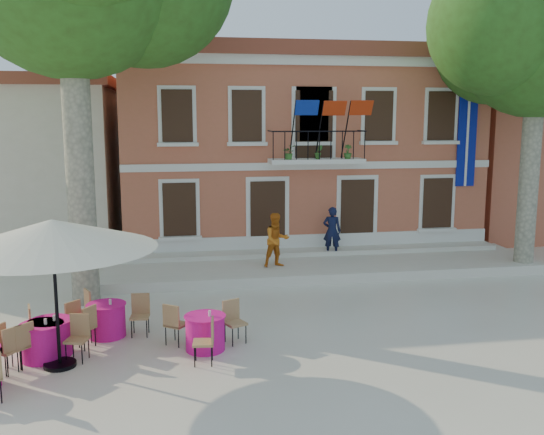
{
  "coord_description": "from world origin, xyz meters",
  "views": [
    {
      "loc": [
        -2.88,
        -14.35,
        4.99
      ],
      "look_at": [
        0.13,
        3.5,
        1.96
      ],
      "focal_mm": 40.0,
      "sensor_mm": 36.0,
      "label": 1
    }
  ],
  "objects_px": {
    "cafe_table_4": "(107,318)",
    "cafe_table_0": "(42,340)",
    "pedestrian_navy": "(332,231)",
    "cafe_table_1": "(205,331)",
    "pedestrian_orange": "(277,240)",
    "cafe_table_3": "(51,336)",
    "patio_umbrella": "(52,235)",
    "plane_tree_east": "(539,37)"
  },
  "relations": [
    {
      "from": "cafe_table_0",
      "to": "cafe_table_4",
      "type": "bearing_deg",
      "value": 44.31
    },
    {
      "from": "pedestrian_orange",
      "to": "cafe_table_0",
      "type": "xyz_separation_m",
      "value": [
        -5.94,
        -5.77,
        -0.73
      ]
    },
    {
      "from": "cafe_table_3",
      "to": "cafe_table_4",
      "type": "distance_m",
      "value": 1.41
    },
    {
      "from": "plane_tree_east",
      "to": "pedestrian_orange",
      "type": "xyz_separation_m",
      "value": [
        -8.07,
        0.68,
        -6.25
      ]
    },
    {
      "from": "pedestrian_navy",
      "to": "plane_tree_east",
      "type": "bearing_deg",
      "value": 179.43
    },
    {
      "from": "cafe_table_0",
      "to": "cafe_table_3",
      "type": "distance_m",
      "value": 0.25
    },
    {
      "from": "plane_tree_east",
      "to": "pedestrian_navy",
      "type": "height_order",
      "value": "plane_tree_east"
    },
    {
      "from": "cafe_table_1",
      "to": "cafe_table_3",
      "type": "distance_m",
      "value": 3.23
    },
    {
      "from": "pedestrian_navy",
      "to": "cafe_table_4",
      "type": "distance_m",
      "value": 9.12
    },
    {
      "from": "patio_umbrella",
      "to": "pedestrian_orange",
      "type": "height_order",
      "value": "patio_umbrella"
    },
    {
      "from": "plane_tree_east",
      "to": "pedestrian_navy",
      "type": "distance_m",
      "value": 8.86
    },
    {
      "from": "cafe_table_0",
      "to": "plane_tree_east",
      "type": "bearing_deg",
      "value": 19.97
    },
    {
      "from": "cafe_table_0",
      "to": "cafe_table_4",
      "type": "height_order",
      "value": "same"
    },
    {
      "from": "pedestrian_orange",
      "to": "cafe_table_1",
      "type": "distance_m",
      "value": 6.4
    },
    {
      "from": "pedestrian_orange",
      "to": "cafe_table_1",
      "type": "relative_size",
      "value": 0.92
    },
    {
      "from": "plane_tree_east",
      "to": "cafe_table_1",
      "type": "distance_m",
      "value": 13.73
    },
    {
      "from": "cafe_table_0",
      "to": "cafe_table_3",
      "type": "xyz_separation_m",
      "value": [
        0.14,
        0.21,
        -0.01
      ]
    },
    {
      "from": "patio_umbrella",
      "to": "pedestrian_orange",
      "type": "distance_m",
      "value": 8.46
    },
    {
      "from": "pedestrian_navy",
      "to": "cafe_table_3",
      "type": "relative_size",
      "value": 0.97
    },
    {
      "from": "pedestrian_navy",
      "to": "cafe_table_4",
      "type": "height_order",
      "value": "pedestrian_navy"
    },
    {
      "from": "plane_tree_east",
      "to": "cafe_table_1",
      "type": "height_order",
      "value": "plane_tree_east"
    },
    {
      "from": "cafe_table_4",
      "to": "cafe_table_1",
      "type": "bearing_deg",
      "value": -28.76
    },
    {
      "from": "cafe_table_3",
      "to": "cafe_table_4",
      "type": "bearing_deg",
      "value": 42.08
    },
    {
      "from": "patio_umbrella",
      "to": "cafe_table_1",
      "type": "height_order",
      "value": "patio_umbrella"
    },
    {
      "from": "patio_umbrella",
      "to": "pedestrian_orange",
      "type": "relative_size",
      "value": 2.37
    },
    {
      "from": "cafe_table_1",
      "to": "cafe_table_4",
      "type": "bearing_deg",
      "value": 151.24
    },
    {
      "from": "patio_umbrella",
      "to": "cafe_table_3",
      "type": "bearing_deg",
      "value": 112.81
    },
    {
      "from": "plane_tree_east",
      "to": "cafe_table_0",
      "type": "height_order",
      "value": "plane_tree_east"
    },
    {
      "from": "cafe_table_4",
      "to": "cafe_table_0",
      "type": "bearing_deg",
      "value": -135.69
    },
    {
      "from": "pedestrian_navy",
      "to": "cafe_table_0",
      "type": "relative_size",
      "value": 0.92
    },
    {
      "from": "pedestrian_navy",
      "to": "cafe_table_3",
      "type": "bearing_deg",
      "value": 58.65
    },
    {
      "from": "pedestrian_orange",
      "to": "patio_umbrella",
      "type": "bearing_deg",
      "value": -145.23
    },
    {
      "from": "cafe_table_0",
      "to": "cafe_table_4",
      "type": "distance_m",
      "value": 1.65
    },
    {
      "from": "pedestrian_orange",
      "to": "cafe_table_0",
      "type": "bearing_deg",
      "value": -149.33
    },
    {
      "from": "patio_umbrella",
      "to": "pedestrian_navy",
      "type": "height_order",
      "value": "patio_umbrella"
    },
    {
      "from": "patio_umbrella",
      "to": "cafe_table_4",
      "type": "relative_size",
      "value": 2.17
    },
    {
      "from": "pedestrian_orange",
      "to": "cafe_table_3",
      "type": "height_order",
      "value": "pedestrian_orange"
    },
    {
      "from": "pedestrian_navy",
      "to": "cafe_table_1",
      "type": "distance_m",
      "value": 8.56
    },
    {
      "from": "pedestrian_navy",
      "to": "cafe_table_3",
      "type": "height_order",
      "value": "pedestrian_navy"
    },
    {
      "from": "cafe_table_4",
      "to": "cafe_table_3",
      "type": "bearing_deg",
      "value": -137.92
    },
    {
      "from": "plane_tree_east",
      "to": "cafe_table_4",
      "type": "relative_size",
      "value": 5.38
    },
    {
      "from": "pedestrian_orange",
      "to": "cafe_table_0",
      "type": "relative_size",
      "value": 0.94
    }
  ]
}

